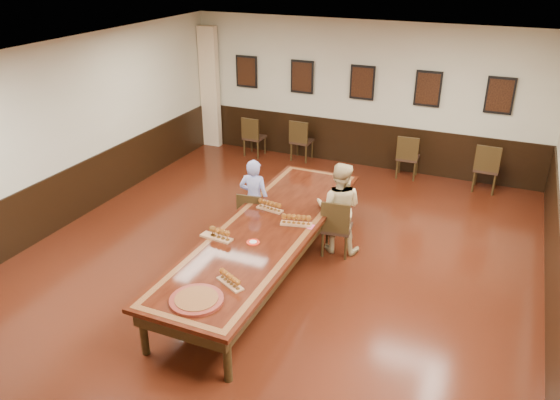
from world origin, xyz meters
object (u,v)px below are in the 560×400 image
at_px(spare_chair_c, 408,156).
at_px(conference_table, 267,236).
at_px(chair_woman, 337,226).
at_px(spare_chair_a, 254,136).
at_px(carved_platter, 197,300).
at_px(chair_man, 253,215).
at_px(person_woman, 339,208).
at_px(person_man, 254,199).
at_px(spare_chair_d, 487,167).
at_px(spare_chair_b, 302,140).

distance_m(spare_chair_c, conference_table, 4.81).
distance_m(chair_woman, spare_chair_a, 4.86).
distance_m(conference_table, carved_platter, 2.03).
bearing_deg(spare_chair_a, chair_man, 117.47).
bearing_deg(carved_platter, chair_man, 103.45).
bearing_deg(conference_table, carved_platter, -89.46).
distance_m(chair_woman, carved_platter, 3.10).
bearing_deg(spare_chair_c, person_woman, 80.89).
xyz_separation_m(spare_chair_a, person_man, (1.76, -3.61, 0.22)).
distance_m(spare_chair_d, person_man, 5.03).
xyz_separation_m(chair_woman, spare_chair_a, (-3.25, 3.61, -0.01)).
height_order(chair_man, spare_chair_d, spare_chair_d).
relative_size(spare_chair_a, carved_platter, 1.28).
distance_m(spare_chair_a, person_man, 4.02).
relative_size(chair_man, spare_chair_b, 0.90).
relative_size(spare_chair_b, spare_chair_c, 1.01).
bearing_deg(carved_platter, chair_woman, 75.34).
bearing_deg(person_man, conference_table, 118.19).
bearing_deg(chair_woman, spare_chair_b, -68.66).
bearing_deg(spare_chair_d, spare_chair_a, 1.31).
distance_m(chair_man, person_woman, 1.51).
xyz_separation_m(chair_man, chair_woman, (1.47, 0.09, 0.05)).
bearing_deg(chair_woman, person_woman, -90.00).
bearing_deg(spare_chair_b, carved_platter, 102.75).
xyz_separation_m(person_woman, carved_platter, (-0.77, -3.09, 0.01)).
bearing_deg(chair_woman, spare_chair_c, -103.68).
bearing_deg(chair_woman, chair_man, -4.07).
bearing_deg(chair_woman, carved_platter, 67.63).
bearing_deg(chair_woman, spare_chair_d, -126.57).
relative_size(spare_chair_a, person_woman, 0.62).
relative_size(spare_chair_c, conference_table, 0.19).
xyz_separation_m(spare_chair_a, conference_table, (2.45, -4.57, 0.13)).
bearing_deg(chair_woman, conference_table, 42.62).
xyz_separation_m(conference_table, carved_platter, (0.02, -2.02, 0.16)).
relative_size(conference_table, carved_platter, 6.74).
bearing_deg(person_woman, person_man, -3.64).
relative_size(spare_chair_b, carved_platter, 1.31).
bearing_deg(spare_chair_c, chair_man, 61.15).
xyz_separation_m(spare_chair_c, person_man, (-1.87, -3.70, 0.22)).
bearing_deg(spare_chair_a, carved_platter, 112.37).
bearing_deg(spare_chair_d, spare_chair_c, -1.50).
bearing_deg(spare_chair_a, spare_chair_b, -169.49).
bearing_deg(person_man, chair_woman, 172.86).
relative_size(person_man, carved_platter, 1.89).
bearing_deg(spare_chair_c, conference_table, 72.98).
xyz_separation_m(spare_chair_b, person_man, (0.62, -3.78, 0.21)).
bearing_deg(carved_platter, spare_chair_a, 110.51).
bearing_deg(spare_chair_b, spare_chair_d, 179.47).
bearing_deg(conference_table, person_woman, 53.65).
bearing_deg(spare_chair_b, person_man, 100.99).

